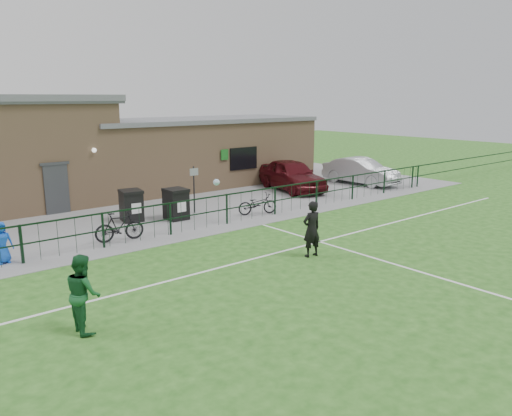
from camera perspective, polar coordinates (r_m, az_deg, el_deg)
ground at (r=13.40m, az=13.89°, el=-9.06°), size 90.00×90.00×0.00m
paving_strip at (r=23.64m, az=-13.20°, el=0.41°), size 34.00×13.00×0.02m
pitch_line_touch at (r=18.82m, az=-5.43°, el=-2.42°), size 28.00×0.10×0.01m
pitch_line_mid at (r=15.94m, az=2.29°, el=-5.16°), size 28.00×0.10×0.01m
pitch_line_perp at (r=14.97m, az=18.53°, el=-7.02°), size 0.10×16.00×0.01m
perimeter_fence at (r=18.84m, az=-5.80°, el=-0.55°), size 28.00×0.10×1.20m
wheelie_bin_left at (r=20.42m, az=-14.06°, el=0.17°), size 0.90×0.99×1.16m
wheelie_bin_right at (r=20.33m, az=-9.13°, el=0.34°), size 0.78×0.88×1.17m
sign_post at (r=21.30m, az=-7.09°, el=2.10°), size 0.07×0.07×2.00m
car_maroon at (r=26.44m, az=4.13°, el=3.79°), size 2.99×5.11×1.63m
car_silver at (r=28.92m, az=11.87°, el=4.15°), size 1.75×4.53×1.47m
bicycle_d at (r=17.67m, az=-15.35°, el=-2.07°), size 1.73×0.75×1.01m
bicycle_e at (r=20.95m, az=0.17°, el=0.47°), size 1.79×1.11×0.89m
spectator_child at (r=16.57m, az=-27.07°, el=-3.53°), size 0.65×0.45×1.26m
goalkeeper_kick at (r=15.49m, az=6.12°, el=-2.28°), size 1.69×3.65×2.15m
outfield_player at (r=11.18m, az=-19.14°, el=-9.17°), size 0.68×0.85×1.69m
clubhouse at (r=25.68m, az=-18.22°, el=6.06°), size 24.25×5.40×4.96m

